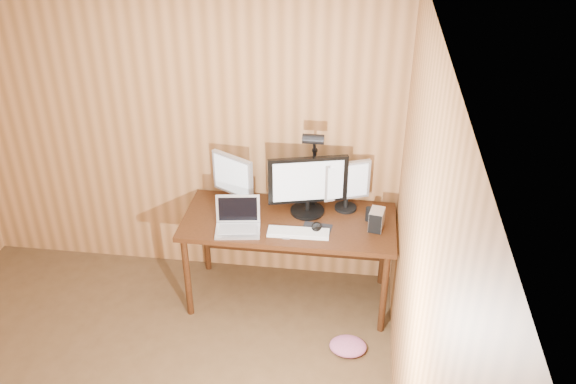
% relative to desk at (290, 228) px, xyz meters
% --- Properties ---
extents(room_shell, '(4.00, 4.00, 4.00)m').
position_rel_desk_xyz_m(room_shell, '(-0.93, -1.70, 0.62)').
color(room_shell, '#52381F').
rests_on(room_shell, ground).
extents(desk, '(1.60, 0.70, 0.75)m').
position_rel_desk_xyz_m(desk, '(0.00, 0.00, 0.00)').
color(desk, '#361A0B').
rests_on(desk, floor).
extents(monitor_center, '(0.59, 0.26, 0.47)m').
position_rel_desk_xyz_m(monitor_center, '(0.13, 0.05, 0.37)').
color(monitor_center, black).
rests_on(monitor_center, desk).
extents(monitor_left, '(0.34, 0.21, 0.42)m').
position_rel_desk_xyz_m(monitor_left, '(-0.45, 0.09, 0.35)').
color(monitor_left, black).
rests_on(monitor_left, desk).
extents(monitor_right, '(0.34, 0.17, 0.41)m').
position_rel_desk_xyz_m(monitor_right, '(0.42, 0.14, 0.34)').
color(monitor_right, black).
rests_on(monitor_right, desk).
extents(laptop, '(0.36, 0.29, 0.23)m').
position_rel_desk_xyz_m(laptop, '(-0.36, -0.23, 0.18)').
color(laptop, silver).
rests_on(laptop, desk).
extents(keyboard, '(0.45, 0.15, 0.02)m').
position_rel_desk_xyz_m(keyboard, '(0.09, -0.25, 0.13)').
color(keyboard, white).
rests_on(keyboard, desk).
extents(mousepad, '(0.23, 0.20, 0.00)m').
position_rel_desk_xyz_m(mousepad, '(0.22, -0.18, 0.12)').
color(mousepad, black).
rests_on(mousepad, desk).
extents(mouse, '(0.08, 0.12, 0.04)m').
position_rel_desk_xyz_m(mouse, '(0.22, -0.18, 0.15)').
color(mouse, black).
rests_on(mouse, mousepad).
extents(hard_drive, '(0.12, 0.16, 0.16)m').
position_rel_desk_xyz_m(hard_drive, '(0.65, -0.11, 0.20)').
color(hard_drive, silver).
rests_on(hard_drive, desk).
extents(phone, '(0.06, 0.11, 0.01)m').
position_rel_desk_xyz_m(phone, '(0.01, -0.28, 0.13)').
color(phone, silver).
rests_on(phone, desk).
extents(speaker, '(0.05, 0.05, 0.11)m').
position_rel_desk_xyz_m(speaker, '(0.59, -0.00, 0.18)').
color(speaker, black).
rests_on(speaker, desk).
extents(desk_lamp, '(0.16, 0.23, 0.69)m').
position_rel_desk_xyz_m(desk_lamp, '(0.16, 0.15, 0.55)').
color(desk_lamp, black).
rests_on(desk_lamp, desk).
extents(fabric_pile, '(0.30, 0.26, 0.09)m').
position_rel_desk_xyz_m(fabric_pile, '(0.50, -0.61, -0.59)').
color(fabric_pile, '#B5577E').
rests_on(fabric_pile, floor).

